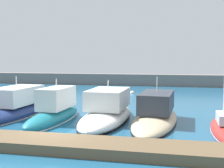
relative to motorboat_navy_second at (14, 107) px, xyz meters
name	(u,v)px	position (x,y,z in m)	size (l,w,h in m)	color
ground_plane	(58,139)	(6.17, -5.67, -0.70)	(120.00, 120.00, 0.00)	#1E567A
dock_pier	(45,143)	(6.17, -7.38, -0.44)	(27.91, 2.33, 0.53)	brown
breakwater_seawall	(134,80)	(6.17, 27.98, 0.27)	(108.00, 2.62, 1.94)	slate
motorboat_navy_second	(14,107)	(0.00, 0.00, 0.00)	(4.01, 10.42, 3.43)	navy
motorboat_teal_third	(55,111)	(4.07, -1.19, 0.07)	(2.52, 7.87, 3.43)	#19707F
motorboat_white_fourth	(107,111)	(7.92, -0.37, 0.01)	(3.44, 9.69, 3.34)	white
motorboat_sand_fifth	(156,114)	(11.52, -0.09, -0.14)	(3.75, 10.14, 3.69)	beige
mooring_buoy_white	(132,93)	(7.52, 16.51, -0.70)	(0.67, 0.67, 0.67)	white
mooring_buoy_red	(30,96)	(-4.67, 11.46, -0.70)	(0.62, 0.62, 0.62)	red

